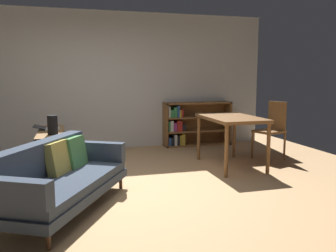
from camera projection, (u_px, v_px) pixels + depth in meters
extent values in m
plane|color=tan|center=(122.00, 188.00, 4.61)|extent=(8.16, 8.16, 0.00)
cube|color=silver|center=(101.00, 81.00, 7.00)|extent=(6.80, 0.10, 2.70)
cylinder|color=#56351E|center=(121.00, 182.00, 4.60)|extent=(0.04, 0.04, 0.15)
cylinder|color=#56351E|center=(48.00, 241.00, 2.96)|extent=(0.04, 0.04, 0.15)
cylinder|color=#56351E|center=(74.00, 179.00, 4.75)|extent=(0.04, 0.04, 0.15)
cube|color=#384251|center=(64.00, 192.00, 3.84)|extent=(1.58, 2.01, 0.10)
cube|color=#384251|center=(63.00, 183.00, 3.82)|extent=(1.51, 1.92, 0.10)
cube|color=#384251|center=(38.00, 160.00, 3.86)|extent=(1.01, 1.65, 0.37)
cube|color=#384251|center=(97.00, 151.00, 4.63)|extent=(0.72, 0.48, 0.24)
cube|color=#384251|center=(10.00, 193.00, 2.97)|extent=(0.72, 0.48, 0.24)
cube|color=tan|center=(59.00, 158.00, 4.01)|extent=(0.33, 0.41, 0.39)
cube|color=#4C894C|center=(74.00, 153.00, 4.32)|extent=(0.35, 0.42, 0.39)
cube|color=olive|center=(53.00, 143.00, 6.12)|extent=(0.38, 0.04, 0.61)
cube|color=olive|center=(49.00, 160.00, 4.83)|extent=(0.38, 0.04, 0.61)
cube|color=olive|center=(52.00, 152.00, 5.48)|extent=(0.38, 1.35, 0.04)
cube|color=olive|center=(51.00, 132.00, 5.43)|extent=(0.38, 1.39, 0.04)
cube|color=olive|center=(53.00, 168.00, 5.51)|extent=(0.38, 1.35, 0.04)
cube|color=silver|center=(53.00, 129.00, 5.63)|extent=(0.20, 0.32, 0.02)
cube|color=black|center=(40.00, 127.00, 5.57)|extent=(0.19, 0.31, 0.06)
cylinder|color=black|center=(53.00, 125.00, 5.08)|extent=(0.14, 0.14, 0.28)
cylinder|color=slate|center=(52.00, 121.00, 5.07)|extent=(0.08, 0.08, 0.01)
cylinder|color=brown|center=(199.00, 138.00, 6.14)|extent=(0.06, 0.06, 0.76)
cylinder|color=brown|center=(226.00, 151.00, 5.06)|extent=(0.06, 0.06, 0.76)
cylinder|color=brown|center=(234.00, 136.00, 6.32)|extent=(0.06, 0.06, 0.76)
cylinder|color=brown|center=(268.00, 149.00, 5.24)|extent=(0.06, 0.06, 0.76)
cube|color=brown|center=(231.00, 118.00, 5.63)|extent=(0.77, 1.23, 0.05)
cylinder|color=brown|center=(269.00, 149.00, 5.94)|extent=(0.04, 0.04, 0.47)
cylinder|color=brown|center=(252.00, 145.00, 6.25)|extent=(0.04, 0.04, 0.47)
cylinder|color=brown|center=(284.00, 146.00, 6.16)|extent=(0.04, 0.04, 0.47)
cylinder|color=brown|center=(268.00, 143.00, 6.47)|extent=(0.04, 0.04, 0.47)
cube|color=brown|center=(269.00, 131.00, 6.17)|extent=(0.54, 0.52, 0.04)
cube|color=brown|center=(277.00, 115.00, 6.24)|extent=(0.15, 0.36, 0.49)
cube|color=brown|center=(165.00, 125.00, 7.24)|extent=(0.04, 0.33, 0.91)
cube|color=brown|center=(228.00, 123.00, 7.61)|extent=(0.04, 0.33, 0.91)
cube|color=brown|center=(198.00, 103.00, 7.36)|extent=(1.42, 0.33, 0.04)
cube|color=brown|center=(197.00, 144.00, 7.48)|extent=(1.42, 0.33, 0.04)
cube|color=brown|center=(195.00, 123.00, 7.56)|extent=(1.39, 0.04, 0.91)
cube|color=brown|center=(197.00, 131.00, 7.44)|extent=(1.39, 0.32, 0.04)
cube|color=brown|center=(197.00, 117.00, 7.40)|extent=(1.39, 0.32, 0.04)
cube|color=#2D5199|center=(168.00, 141.00, 7.28)|extent=(0.05, 0.26, 0.16)
cube|color=black|center=(171.00, 141.00, 7.30)|extent=(0.07, 0.25, 0.16)
cube|color=silver|center=(174.00, 139.00, 7.32)|extent=(0.05, 0.28, 0.22)
cube|color=black|center=(177.00, 140.00, 7.33)|extent=(0.05, 0.27, 0.19)
cube|color=gold|center=(179.00, 140.00, 7.35)|extent=(0.04, 0.27, 0.20)
cube|color=gold|center=(182.00, 139.00, 7.36)|extent=(0.06, 0.25, 0.23)
cube|color=#337F47|center=(168.00, 126.00, 7.24)|extent=(0.03, 0.25, 0.21)
cube|color=silver|center=(171.00, 126.00, 7.24)|extent=(0.06, 0.21, 0.22)
cube|color=#993884|center=(174.00, 127.00, 7.26)|extent=(0.06, 0.21, 0.17)
cube|color=red|center=(177.00, 126.00, 7.29)|extent=(0.07, 0.27, 0.21)
cube|color=red|center=(180.00, 126.00, 7.30)|extent=(0.04, 0.25, 0.20)
cube|color=black|center=(182.00, 127.00, 7.33)|extent=(0.06, 0.27, 0.14)
cube|color=silver|center=(168.00, 112.00, 7.18)|extent=(0.04, 0.20, 0.22)
cube|color=#337F47|center=(171.00, 113.00, 7.21)|extent=(0.06, 0.25, 0.15)
cube|color=#337F47|center=(174.00, 112.00, 7.23)|extent=(0.06, 0.26, 0.20)
cube|color=#2D5199|center=(177.00, 111.00, 7.25)|extent=(0.04, 0.26, 0.24)
cube|color=gold|center=(179.00, 113.00, 7.27)|extent=(0.03, 0.27, 0.14)
cube|color=red|center=(181.00, 113.00, 7.27)|extent=(0.04, 0.24, 0.15)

